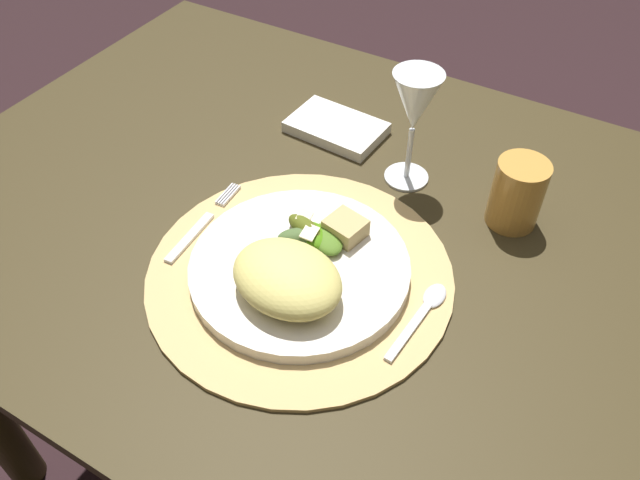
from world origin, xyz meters
name	(u,v)px	position (x,y,z in m)	size (l,w,h in m)	color
ground_plane	(355,470)	(0.00, 0.00, 0.00)	(6.00, 6.00, 0.00)	black
dining_table	(370,300)	(0.00, 0.00, 0.57)	(1.33, 0.85, 0.70)	#372D17
placemat	(300,274)	(-0.05, -0.11, 0.70)	(0.38, 0.38, 0.01)	tan
dinner_plate	(300,268)	(-0.05, -0.11, 0.72)	(0.27, 0.27, 0.02)	silver
pasta_serving	(287,278)	(-0.04, -0.15, 0.75)	(0.14, 0.11, 0.05)	#DDCD6C
salad_greens	(312,235)	(-0.06, -0.07, 0.73)	(0.10, 0.07, 0.02)	#505A17
bread_piece	(345,228)	(-0.03, -0.04, 0.74)	(0.05, 0.04, 0.03)	tan
fork	(201,225)	(-0.21, -0.11, 0.71)	(0.02, 0.17, 0.00)	silver
spoon	(425,308)	(0.11, -0.08, 0.71)	(0.03, 0.13, 0.01)	silver
napkin	(336,128)	(-0.16, 0.18, 0.71)	(0.15, 0.09, 0.02)	white
wine_glass	(415,106)	(-0.02, 0.13, 0.82)	(0.07, 0.07, 0.17)	silver
amber_tumbler	(517,193)	(0.14, 0.12, 0.75)	(0.07, 0.07, 0.10)	#C88E3E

